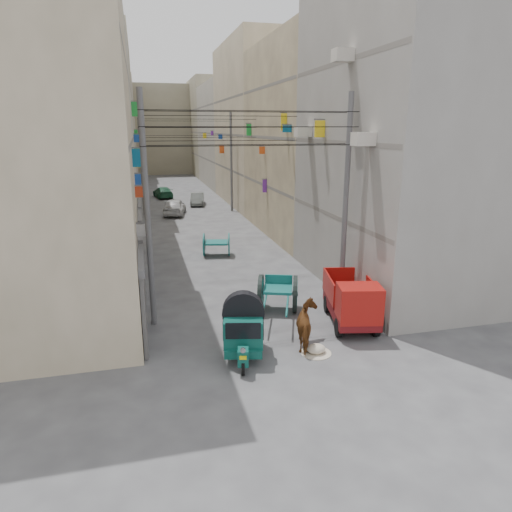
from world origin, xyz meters
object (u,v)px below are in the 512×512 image
object	(u,v)px
distant_car_grey	(197,199)
distant_car_green	(163,192)
mini_truck	(353,305)
horse	(308,326)
second_cart	(216,244)
feed_sack	(316,349)
auto_rickshaw	(243,328)
distant_car_white	(174,207)
tonga_cart	(278,293)

from	to	relation	value
distant_car_grey	distant_car_green	xyz separation A→B (m)	(-2.79, 5.39, -0.00)
distant_car_grey	mini_truck	bearing A→B (deg)	-76.95
mini_truck	horse	world-z (taller)	mini_truck
second_cart	feed_sack	size ratio (longest dim) A/B	2.79
distant_car_grey	feed_sack	bearing A→B (deg)	-80.89
mini_truck	distant_car_grey	bearing A→B (deg)	106.38
auto_rickshaw	horse	bearing A→B (deg)	15.89
auto_rickshaw	second_cart	xyz separation A→B (m)	(1.06, 11.51, -0.25)
auto_rickshaw	distant_car_white	xyz separation A→B (m)	(-0.22, 24.56, -0.27)
distant_car_green	distant_car_white	bearing A→B (deg)	84.01
tonga_cart	distant_car_grey	size ratio (longest dim) A/B	1.02
second_cart	mini_truck	bearing A→B (deg)	-61.96
horse	tonga_cart	bearing A→B (deg)	-74.25
distant_car_white	distant_car_green	world-z (taller)	distant_car_white
second_cart	horse	world-z (taller)	horse
feed_sack	distant_car_grey	bearing A→B (deg)	90.10
mini_truck	auto_rickshaw	bearing A→B (deg)	-153.39
feed_sack	horse	size ratio (longest dim) A/B	0.36
second_cart	horse	distance (m)	11.46
mini_truck	second_cart	xyz separation A→B (m)	(-3.07, 10.46, -0.19)
feed_sack	auto_rickshaw	bearing A→B (deg)	169.31
auto_rickshaw	tonga_cart	world-z (taller)	auto_rickshaw
second_cart	distant_car_white	bearing A→B (deg)	107.27
auto_rickshaw	horse	distance (m)	2.14
auto_rickshaw	distant_car_white	bearing A→B (deg)	103.75
tonga_cart	horse	distance (m)	3.06
second_cart	distant_car_grey	size ratio (longest dim) A/B	0.51
distant_car_green	tonga_cart	bearing A→B (deg)	86.54
distant_car_white	distant_car_grey	xyz separation A→B (m)	(2.39, 4.42, -0.12)
second_cart	distant_car_grey	bearing A→B (deg)	98.05
auto_rickshaw	tonga_cart	size ratio (longest dim) A/B	0.70
mini_truck	feed_sack	distance (m)	2.52
auto_rickshaw	distant_car_grey	distance (m)	29.06
second_cart	feed_sack	bearing A→B (deg)	-72.81
feed_sack	distant_car_green	bearing A→B (deg)	94.67
distant_car_white	distant_car_grey	bearing A→B (deg)	-107.06
second_cart	horse	size ratio (longest dim) A/B	0.99
distant_car_white	distant_car_grey	distance (m)	5.02
mini_truck	distant_car_white	world-z (taller)	mini_truck
tonga_cart	distant_car_grey	bearing A→B (deg)	109.50
mini_truck	feed_sack	xyz separation A→B (m)	(-1.92, -1.47, -0.72)
feed_sack	distant_car_white	xyz separation A→B (m)	(-2.44, 24.98, 0.51)
tonga_cart	feed_sack	distance (m)	3.63
auto_rickshaw	feed_sack	bearing A→B (deg)	2.54
auto_rickshaw	horse	xyz separation A→B (m)	(2.13, 0.10, -0.23)
tonga_cart	second_cart	distance (m)	8.40
distant_car_green	mini_truck	bearing A→B (deg)	89.78
tonga_cart	horse	size ratio (longest dim) A/B	2.00
mini_truck	horse	bearing A→B (deg)	-142.25
second_cart	distant_car_white	size ratio (longest dim) A/B	0.43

